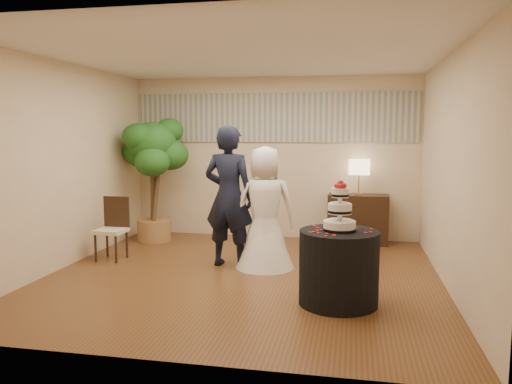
% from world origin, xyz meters
% --- Properties ---
extents(floor, '(5.00, 5.00, 0.00)m').
position_xyz_m(floor, '(0.00, 0.00, 0.00)').
color(floor, brown).
rests_on(floor, ground).
extents(ceiling, '(5.00, 5.00, 0.00)m').
position_xyz_m(ceiling, '(0.00, 0.00, 2.80)').
color(ceiling, white).
rests_on(ceiling, wall_back).
extents(wall_back, '(5.00, 0.06, 2.80)m').
position_xyz_m(wall_back, '(0.00, 2.50, 1.40)').
color(wall_back, beige).
rests_on(wall_back, ground).
extents(wall_front, '(5.00, 0.06, 2.80)m').
position_xyz_m(wall_front, '(0.00, -2.50, 1.40)').
color(wall_front, beige).
rests_on(wall_front, ground).
extents(wall_left, '(0.06, 5.00, 2.80)m').
position_xyz_m(wall_left, '(-2.50, 0.00, 1.40)').
color(wall_left, beige).
rests_on(wall_left, ground).
extents(wall_right, '(0.06, 5.00, 2.80)m').
position_xyz_m(wall_right, '(2.50, 0.00, 1.40)').
color(wall_right, beige).
rests_on(wall_right, ground).
extents(mural_border, '(4.90, 0.02, 0.85)m').
position_xyz_m(mural_border, '(0.00, 2.48, 2.10)').
color(mural_border, '#A5A598').
rests_on(mural_border, wall_back).
extents(groom, '(0.78, 0.57, 1.95)m').
position_xyz_m(groom, '(-0.29, 0.44, 0.98)').
color(groom, black).
rests_on(groom, floor).
extents(bride, '(0.99, 0.98, 1.67)m').
position_xyz_m(bride, '(0.21, 0.46, 0.84)').
color(bride, white).
rests_on(bride, floor).
extents(cake_table, '(1.05, 1.05, 0.81)m').
position_xyz_m(cake_table, '(1.25, -0.84, 0.40)').
color(cake_table, black).
rests_on(cake_table, floor).
extents(wedding_cake, '(0.35, 0.35, 0.54)m').
position_xyz_m(wedding_cake, '(1.25, -0.84, 1.08)').
color(wedding_cake, white).
rests_on(wedding_cake, cake_table).
extents(console, '(0.99, 0.46, 0.82)m').
position_xyz_m(console, '(1.48, 2.24, 0.41)').
color(console, black).
rests_on(console, floor).
extents(table_lamp, '(0.34, 0.34, 0.58)m').
position_xyz_m(table_lamp, '(1.48, 2.24, 1.11)').
color(table_lamp, beige).
rests_on(table_lamp, console).
extents(ficus_tree, '(1.17, 1.17, 2.13)m').
position_xyz_m(ficus_tree, '(-1.94, 1.75, 1.06)').
color(ficus_tree, '#225C1C').
rests_on(ficus_tree, floor).
extents(side_chair, '(0.44, 0.45, 0.91)m').
position_xyz_m(side_chair, '(-2.06, 0.43, 0.45)').
color(side_chair, black).
rests_on(side_chair, floor).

